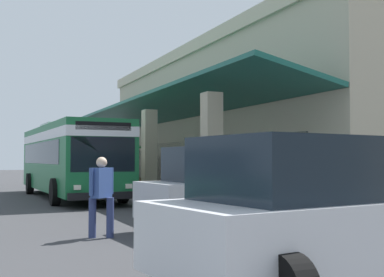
% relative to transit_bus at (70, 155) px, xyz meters
% --- Properties ---
extents(ground, '(120.00, 120.00, 0.00)m').
position_rel_transit_bus_xyz_m(ground, '(1.03, 8.76, -1.85)').
color(ground, '#38383A').
extents(curb_strip, '(29.15, 0.50, 0.12)m').
position_rel_transit_bus_xyz_m(curb_strip, '(-1.04, 3.07, -1.79)').
color(curb_strip, '#9E998E').
rests_on(curb_strip, ground).
extents(plaza_building, '(24.59, 17.00, 7.52)m').
position_rel_transit_bus_xyz_m(plaza_building, '(-1.04, 12.70, 1.91)').
color(plaza_building, '#B2A88E').
rests_on(plaza_building, ground).
extents(transit_bus, '(11.28, 3.04, 3.34)m').
position_rel_transit_bus_xyz_m(transit_bus, '(0.00, 0.00, 0.00)').
color(transit_bus, '#196638').
rests_on(transit_bus, ground).
extents(parked_suv_silver, '(2.94, 4.93, 1.97)m').
position_rel_transit_bus_xyz_m(parked_suv_silver, '(11.79, 1.95, -0.84)').
color(parked_suv_silver, '#B2B5BA').
rests_on(parked_suv_silver, ground).
extents(parked_suv_white, '(3.14, 5.02, 1.97)m').
position_rel_transit_bus_xyz_m(parked_suv_white, '(16.84, 0.41, -0.84)').
color(parked_suv_white, silver).
rests_on(parked_suv_white, ground).
extents(pedestrian, '(0.50, 0.61, 1.74)m').
position_rel_transit_bus_xyz_m(pedestrian, '(11.60, -1.37, -0.87)').
color(pedestrian, navy).
rests_on(pedestrian, ground).
extents(potted_palm, '(1.56, 1.70, 2.52)m').
position_rel_transit_bus_xyz_m(potted_palm, '(-5.98, 4.77, -1.31)').
color(potted_palm, brown).
rests_on(potted_palm, ground).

